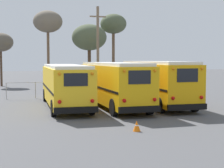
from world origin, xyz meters
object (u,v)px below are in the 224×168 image
at_px(school_bus_0, 65,84).
at_px(bare_tree_2, 1,43).
at_px(bare_tree_0, 113,25).
at_px(bare_tree_3, 89,38).
at_px(traffic_cone, 137,126).
at_px(school_bus_2, 156,81).
at_px(school_bus_1, 113,83).
at_px(utility_pole, 98,47).
at_px(bare_tree_1, 48,22).

relative_size(school_bus_0, bare_tree_2, 1.56).
bearing_deg(bare_tree_0, bare_tree_3, -160.33).
bearing_deg(traffic_cone, school_bus_2, 60.18).
xyz_separation_m(school_bus_1, utility_pole, (2.30, 12.89, 2.97)).
distance_m(bare_tree_2, bare_tree_3, 11.50).
distance_m(school_bus_2, bare_tree_2, 25.33).
bearing_deg(school_bus_2, school_bus_0, 173.01).
relative_size(school_bus_1, school_bus_2, 1.05).
relative_size(bare_tree_1, bare_tree_3, 1.19).
distance_m(school_bus_0, school_bus_1, 3.41).
height_order(school_bus_2, utility_pole, utility_pole).
relative_size(bare_tree_2, traffic_cone, 13.32).
bearing_deg(traffic_cone, school_bus_1, 80.25).
relative_size(school_bus_0, utility_pole, 1.16).
distance_m(school_bus_0, bare_tree_1, 17.77).
bearing_deg(utility_pole, school_bus_0, -114.82).
bearing_deg(school_bus_1, utility_pole, 79.90).
xyz_separation_m(school_bus_2, bare_tree_0, (2.42, 18.39, 5.98)).
bearing_deg(school_bus_0, bare_tree_0, 62.65).
distance_m(bare_tree_0, bare_tree_1, 8.34).
relative_size(school_bus_2, bare_tree_1, 1.15).
distance_m(bare_tree_3, traffic_cone, 26.42).
distance_m(bare_tree_2, traffic_cone, 31.84).
distance_m(school_bus_1, bare_tree_1, 18.57).
bearing_deg(utility_pole, bare_tree_2, 137.35).
bearing_deg(school_bus_2, bare_tree_1, 108.55).
bearing_deg(bare_tree_0, school_bus_2, -97.51).
relative_size(bare_tree_0, bare_tree_3, 1.20).
bearing_deg(bare_tree_0, school_bus_1, -107.47).
relative_size(school_bus_0, bare_tree_3, 1.38).
xyz_separation_m(school_bus_0, bare_tree_1, (0.79, 16.68, 6.07)).
height_order(bare_tree_0, bare_tree_3, bare_tree_0).
bearing_deg(bare_tree_0, bare_tree_2, 163.68).
xyz_separation_m(school_bus_0, bare_tree_3, (5.66, 16.35, 4.36)).
bearing_deg(bare_tree_0, utility_pole, -122.67).
bearing_deg(bare_tree_3, bare_tree_2, 152.95).
relative_size(utility_pole, bare_tree_0, 1.00).
distance_m(school_bus_2, traffic_cone, 9.74).
bearing_deg(bare_tree_0, bare_tree_1, -173.88).
bearing_deg(school_bus_2, bare_tree_0, 82.49).
relative_size(school_bus_0, bare_tree_1, 1.16).
height_order(school_bus_1, utility_pole, utility_pole).
bearing_deg(bare_tree_2, bare_tree_1, -42.35).
bearing_deg(bare_tree_1, school_bus_0, -92.72).
distance_m(school_bus_1, traffic_cone, 8.70).
distance_m(utility_pole, bare_tree_1, 7.26).
bearing_deg(bare_tree_3, school_bus_1, -97.77).
height_order(bare_tree_0, bare_tree_1, bare_tree_0).
distance_m(school_bus_2, bare_tree_1, 19.39).
height_order(school_bus_0, bare_tree_2, bare_tree_2).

